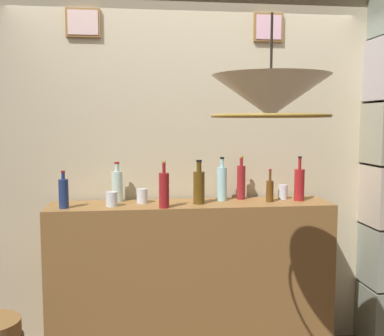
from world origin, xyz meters
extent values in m
cube|color=beige|center=(0.00, 1.10, 1.42)|extent=(3.31, 0.08, 2.84)
cube|color=olive|center=(-0.73, 1.05, 2.39)|extent=(0.24, 0.03, 0.20)
cube|color=beige|center=(-0.73, 1.03, 2.39)|extent=(0.21, 0.01, 0.17)
cube|color=olive|center=(0.60, 1.05, 2.39)|extent=(0.22, 0.03, 0.20)
cube|color=beige|center=(0.60, 1.03, 2.39)|extent=(0.19, 0.01, 0.17)
cube|color=gray|center=(1.45, 0.92, 0.23)|extent=(0.21, 0.39, 0.44)
cube|color=#C3B39F|center=(1.45, 0.92, 1.16)|extent=(0.21, 0.39, 0.44)
cube|color=#9D9A82|center=(1.45, 0.92, 1.62)|extent=(0.22, 0.39, 0.44)
cube|color=olive|center=(0.00, 0.82, 0.57)|extent=(1.95, 0.40, 1.15)
cylinder|color=maroon|center=(-0.20, 0.67, 1.26)|extent=(0.07, 0.07, 0.23)
cylinder|color=maroon|center=(-0.20, 0.67, 1.41)|extent=(0.02, 0.02, 0.07)
cylinder|color=#B7932D|center=(-0.20, 0.67, 1.45)|extent=(0.03, 0.03, 0.01)
cylinder|color=silver|center=(-0.51, 0.95, 1.25)|extent=(0.08, 0.08, 0.21)
cylinder|color=silver|center=(-0.51, 0.95, 1.39)|extent=(0.03, 0.03, 0.06)
cylinder|color=maroon|center=(-0.51, 0.95, 1.42)|extent=(0.04, 0.04, 0.01)
cylinder|color=#A3DAE1|center=(0.23, 0.90, 1.27)|extent=(0.07, 0.07, 0.24)
cylinder|color=#A3DAE1|center=(0.23, 0.90, 1.42)|extent=(0.03, 0.03, 0.06)
cylinder|color=black|center=(0.23, 0.90, 1.45)|extent=(0.03, 0.03, 0.01)
cylinder|color=navy|center=(-0.85, 0.74, 1.24)|extent=(0.06, 0.06, 0.19)
cylinder|color=navy|center=(-0.85, 0.74, 1.36)|extent=(0.02, 0.02, 0.04)
cylinder|color=maroon|center=(-0.85, 0.74, 1.39)|extent=(0.03, 0.03, 0.01)
cylinder|color=#573D12|center=(0.05, 0.79, 1.26)|extent=(0.08, 0.08, 0.22)
cylinder|color=#573D12|center=(0.05, 0.79, 1.40)|extent=(0.03, 0.03, 0.07)
cylinder|color=black|center=(0.05, 0.79, 1.44)|extent=(0.04, 0.04, 0.01)
cylinder|color=brown|center=(0.56, 0.81, 1.22)|extent=(0.05, 0.05, 0.15)
cylinder|color=brown|center=(0.56, 0.81, 1.33)|extent=(0.02, 0.02, 0.07)
cylinder|color=maroon|center=(0.56, 0.81, 1.37)|extent=(0.02, 0.02, 0.01)
cylinder|color=maroon|center=(0.38, 0.94, 1.27)|extent=(0.06, 0.06, 0.24)
cylinder|color=maroon|center=(0.38, 0.94, 1.42)|extent=(0.02, 0.02, 0.06)
cylinder|color=#B7932D|center=(0.38, 0.94, 1.46)|extent=(0.03, 0.03, 0.01)
cylinder|color=#A41F22|center=(0.78, 0.83, 1.26)|extent=(0.07, 0.07, 0.23)
cylinder|color=#A41F22|center=(0.78, 0.83, 1.41)|extent=(0.02, 0.02, 0.08)
cylinder|color=black|center=(0.78, 0.83, 1.46)|extent=(0.03, 0.03, 0.01)
cylinder|color=silver|center=(-0.34, 0.87, 1.20)|extent=(0.08, 0.08, 0.10)
cylinder|color=silver|center=(0.69, 0.91, 1.20)|extent=(0.07, 0.07, 0.10)
cylinder|color=silver|center=(-0.54, 0.77, 1.20)|extent=(0.08, 0.08, 0.10)
cone|color=#EFE5C6|center=(0.25, -0.18, 1.83)|extent=(0.56, 0.56, 0.19)
cylinder|color=black|center=(0.25, -0.18, 2.07)|extent=(0.01, 0.01, 0.28)
torus|color=#AD8433|center=(0.25, -0.18, 1.74)|extent=(0.56, 0.56, 0.02)
camera|label=1|loc=(-0.38, -2.28, 1.71)|focal=42.78mm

